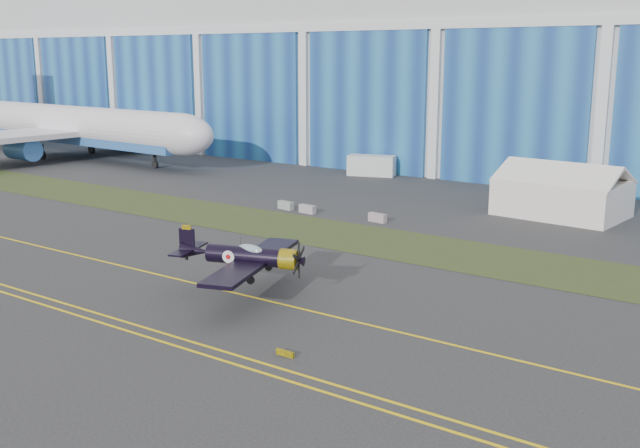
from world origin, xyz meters
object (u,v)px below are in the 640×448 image
Objects in this scene: tent at (562,189)px; warbird at (245,256)px; jetliner at (74,84)px; shipping_container at (372,166)px; tug at (536,187)px.

warbird is at bearing -98.12° from tent.
warbird is at bearing -26.69° from jetliner.
warbird is 55.85m from shipping_container.
jetliner is at bearing 132.72° from warbird.
tug is at bearing 69.19° from warbird.
shipping_container is at bearing 94.39° from warbird.
warbird reaches higher than tug.
tent is 5.27× the size of tug.
tent is at bearing -38.83° from shipping_container.
warbird is 51.46m from tug.
warbird is 41.05m from tent.
jetliner is (-70.70, 39.56, 9.14)m from warbird.
tent is at bearing 58.93° from warbird.
tent is at bearing -80.67° from tug.
tug is (73.18, 11.79, -11.38)m from jetliner.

